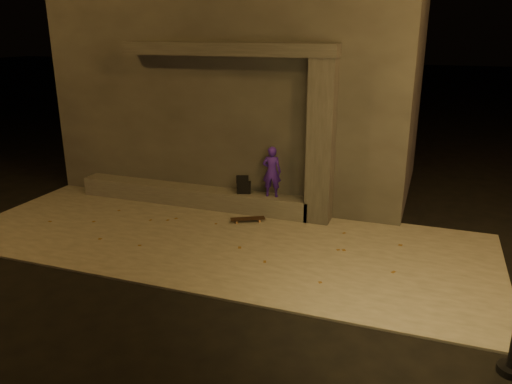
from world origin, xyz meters
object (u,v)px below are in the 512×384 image
at_px(column, 321,143).
at_px(backpack, 244,187).
at_px(skateboarder, 272,172).
at_px(skateboard, 248,219).

height_order(column, backpack, column).
relative_size(skateboarder, backpack, 2.58).
xyz_separation_m(column, skateboard, (-1.47, -0.65, -1.73)).
distance_m(skateboarder, skateboard, 1.22).
bearing_deg(skateboarder, column, 173.08).
bearing_deg(skateboard, column, -4.97).
bearing_deg(skateboarder, skateboard, 54.88).
bearing_deg(skateboarder, backpack, -6.92).
distance_m(skateboarder, backpack, 0.82).
xyz_separation_m(column, backpack, (-1.82, 0.00, -1.19)).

